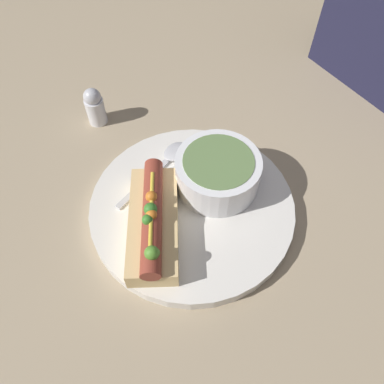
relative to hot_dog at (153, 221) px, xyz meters
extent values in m
plane|color=tan|center=(-0.01, 0.07, -0.04)|extent=(4.00, 4.00, 0.00)
cylinder|color=white|center=(-0.01, 0.07, -0.03)|extent=(0.29, 0.29, 0.02)
cube|color=#E5C17F|center=(0.00, 0.00, -0.01)|extent=(0.17, 0.14, 0.03)
cylinder|color=brown|center=(0.00, 0.00, 0.01)|extent=(0.16, 0.11, 0.03)
sphere|color=#518C2D|center=(0.05, -0.03, 0.03)|extent=(0.02, 0.02, 0.02)
sphere|color=#387A28|center=(0.00, 0.00, 0.03)|extent=(0.02, 0.02, 0.02)
sphere|color=#518C2D|center=(0.05, -0.02, 0.03)|extent=(0.01, 0.01, 0.01)
sphere|color=orange|center=(-0.02, 0.01, 0.03)|extent=(0.01, 0.01, 0.01)
sphere|color=#387A28|center=(0.01, -0.01, 0.03)|extent=(0.01, 0.01, 0.01)
sphere|color=orange|center=(0.01, 0.00, 0.03)|extent=(0.01, 0.01, 0.01)
cylinder|color=gold|center=(0.00, 0.00, 0.03)|extent=(0.10, 0.06, 0.01)
cylinder|color=white|center=(-0.02, 0.11, 0.00)|extent=(0.12, 0.12, 0.05)
cylinder|color=#66844C|center=(-0.02, 0.11, 0.02)|extent=(0.10, 0.10, 0.01)
cube|color=#B7B7BC|center=(-0.07, 0.02, -0.02)|extent=(0.04, 0.10, 0.00)
ellipsoid|color=#B7B7BC|center=(-0.10, 0.09, -0.02)|extent=(0.04, 0.05, 0.01)
cylinder|color=silver|center=(-0.25, 0.03, -0.02)|extent=(0.03, 0.03, 0.05)
sphere|color=silver|center=(-0.25, 0.03, 0.01)|extent=(0.03, 0.03, 0.03)
camera|label=1|loc=(0.23, -0.09, 0.42)|focal=35.00mm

